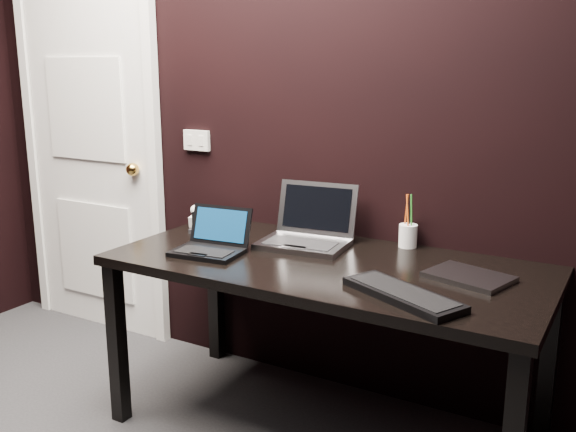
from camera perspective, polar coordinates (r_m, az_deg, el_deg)
The scene contains 11 objects.
wall_back at distance 2.90m, azimuth 1.78°, elevation 9.59°, with size 4.00×4.00×0.00m, color black.
door at distance 3.73m, azimuth -17.13°, elevation 5.93°, with size 0.99×0.10×2.14m.
wall_switch at distance 3.24m, azimuth -8.12°, elevation 6.68°, with size 0.15×0.02×0.10m.
desk at distance 2.54m, azimuth 3.41°, elevation -5.70°, with size 1.70×0.80×0.74m.
netbook at distance 2.63m, azimuth -6.86°, elevation -2.50°, with size 0.30×0.27×0.17m.
silver_laptop at distance 2.73m, azimuth 1.70°, elevation -1.60°, with size 0.39×0.36×0.25m.
ext_keyboard at distance 2.16m, azimuth 10.17°, elevation -6.86°, with size 0.46×0.32×0.03m.
closed_laptop at distance 2.39m, azimuth 15.77°, elevation -5.22°, with size 0.33×0.27×0.02m.
desk_phone at distance 3.07m, azimuth -6.80°, elevation -0.14°, with size 0.22×0.19×0.10m.
mobile_phone at distance 2.94m, azimuth -8.09°, elevation -0.83°, with size 0.06×0.05×0.10m.
pen_cup at distance 2.74m, azimuth 10.62°, elevation -1.65°, with size 0.10×0.10×0.23m.
Camera 1 is at (1.36, -0.75, 1.50)m, focal length 40.00 mm.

